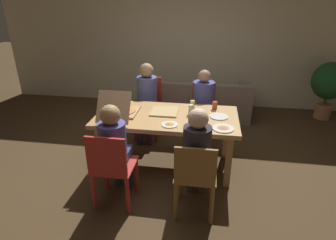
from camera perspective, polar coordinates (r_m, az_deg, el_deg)
The scene contains 22 objects.
ground_plane at distance 4.08m, azimuth -0.22°, elevation -8.95°, with size 20.00×20.00×0.00m, color #4A361F.
back_wall at distance 6.07m, azimuth 3.78°, elevation 16.34°, with size 7.95×0.12×2.84m, color beige.
dining_table at distance 3.76m, azimuth -0.23°, elevation -0.23°, with size 1.85×0.94×0.76m.
chair_0 at distance 4.75m, azimuth -3.87°, elevation 3.12°, with size 0.41×0.46×0.98m.
person_0 at distance 4.55m, azimuth -4.35°, elevation 4.90°, with size 0.31×0.50×1.25m.
chair_1 at distance 4.60m, azimuth 6.98°, elevation 1.73°, with size 0.39×0.46×0.94m.
person_1 at distance 4.38m, azimuth 7.03°, elevation 3.53°, with size 0.33×0.55×1.19m.
chair_2 at distance 3.00m, azimuth 5.48°, elevation -11.44°, with size 0.43×0.42×0.90m.
person_2 at distance 3.00m, azimuth 5.83°, elevation -6.29°, with size 0.29×0.52×1.22m.
chair_3 at distance 3.16m, azimuth -11.22°, elevation -9.33°, with size 0.44×0.45×0.93m.
person_3 at distance 3.17m, azimuth -10.64°, elevation -4.89°, with size 0.30×0.48×1.19m.
pizza_box_0 at distance 3.82m, azimuth -0.66°, elevation 1.73°, with size 0.36×0.36×0.02m.
pizza_box_1 at distance 3.78m, azimuth -9.46°, elevation 1.85°, with size 0.41×0.64×0.38m.
plate_0 at distance 3.73m, azimuth 10.22°, elevation 0.69°, with size 0.24×0.24×0.01m.
plate_1 at distance 3.42m, azimuth 6.19°, elevation -1.20°, with size 0.21×0.21×0.03m.
plate_2 at distance 3.44m, azimuth 0.33°, elevation -0.87°, with size 0.20×0.20×0.03m.
plate_3 at distance 3.41m, azimuth 11.03°, elevation -1.59°, with size 0.26×0.26×0.03m.
drinking_glass_0 at distance 3.96m, azimuth 9.38°, elevation 2.92°, with size 0.07×0.07×0.11m, color #B24634.
drinking_glass_1 at distance 3.75m, azimuth 4.58°, elevation 2.12°, with size 0.06×0.06×0.13m, color silver.
drinking_glass_2 at distance 3.90m, azimuth 4.94°, elevation 2.98°, with size 0.06×0.06×0.13m, color #DCC961.
couch at distance 5.59m, azimuth 5.97°, elevation 3.53°, with size 1.98×0.78×0.74m.
potted_plant at distance 6.12m, azimuth 29.65°, elevation 6.38°, with size 0.63×0.63×1.09m.
Camera 1 is at (0.54, -3.39, 2.21)m, focal length 30.33 mm.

